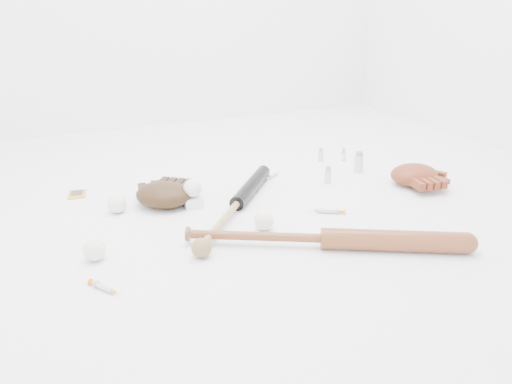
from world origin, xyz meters
name	(u,v)px	position (x,y,z in m)	size (l,w,h in m)	color
bat_dark	(237,203)	(-0.13, 0.01, 0.03)	(0.83, 0.06, 0.06)	black
bat_wood	(324,238)	(0.02, -0.40, 0.04)	(0.99, 0.07, 0.07)	brown
glove_dark	(164,194)	(-0.39, 0.18, 0.05)	(0.27, 0.27, 0.10)	black
glove_tan	(414,174)	(0.70, -0.04, 0.05)	(0.26, 0.26, 0.09)	maroon
trading_card	(77,194)	(-0.70, 0.44, 0.00)	(0.07, 0.10, 0.01)	#BD8D22
pedestal	(193,201)	(-0.28, 0.12, 0.02)	(0.07, 0.07, 0.04)	white
baseball_on_pedestal	(193,188)	(-0.28, 0.12, 0.08)	(0.07, 0.07, 0.07)	white
baseball_left	(95,250)	(-0.70, -0.17, 0.04)	(0.07, 0.07, 0.07)	white
baseball_upper	(117,204)	(-0.57, 0.18, 0.04)	(0.07, 0.07, 0.07)	white
baseball_mid	(264,220)	(-0.11, -0.19, 0.04)	(0.07, 0.07, 0.07)	white
baseball_aged	(201,248)	(-0.38, -0.29, 0.03)	(0.07, 0.07, 0.07)	olive
syringe_0	(104,288)	(-0.70, -0.37, 0.01)	(0.14, 0.02, 0.02)	#ADBCC6
syringe_1	(328,211)	(0.18, -0.16, 0.01)	(0.16, 0.03, 0.02)	#ADBCC6
syringe_2	(273,175)	(0.16, 0.30, 0.01)	(0.14, 0.02, 0.02)	#ADBCC6
syringe_3	(409,184)	(0.67, -0.05, 0.01)	(0.14, 0.02, 0.02)	#ADBCC6
vial_0	(321,155)	(0.49, 0.42, 0.04)	(0.03, 0.03, 0.07)	silver
vial_1	(344,155)	(0.60, 0.38, 0.03)	(0.02, 0.02, 0.06)	silver
vial_2	(328,175)	(0.35, 0.13, 0.04)	(0.03, 0.03, 0.08)	silver
vial_3	(359,162)	(0.57, 0.20, 0.05)	(0.04, 0.04, 0.10)	silver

